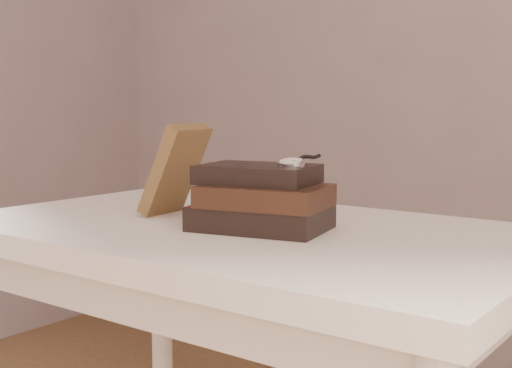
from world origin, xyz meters
The scene contains 5 objects.
table centered at (0.00, 0.35, 0.66)m, with size 1.00×0.60×0.75m.
book_stack centered at (0.05, 0.33, 0.80)m, with size 0.24×0.19×0.11m.
journal centered at (-0.16, 0.35, 0.84)m, with size 0.03×0.11×0.18m, color #49321C.
pocket_watch centered at (0.11, 0.34, 0.86)m, with size 0.05×0.15×0.02m.
eyeglasses centered at (-0.04, 0.38, 0.81)m, with size 0.11×0.12×0.04m.
Camera 1 is at (0.71, -0.57, 0.96)m, focal length 47.96 mm.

